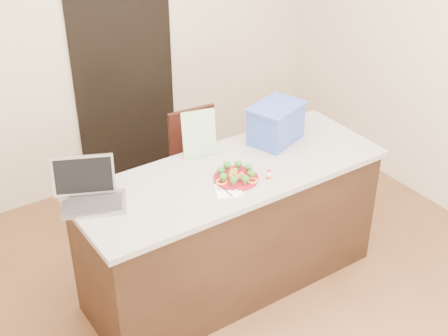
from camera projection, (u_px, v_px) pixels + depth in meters
ground at (251, 301)px, 4.27m from camera, size 4.00×4.00×0.00m
room_shell at (258, 83)px, 3.43m from camera, size 4.00×4.00×4.00m
doorway at (124, 70)px, 5.21m from camera, size 0.90×0.02×2.00m
island at (231, 229)px, 4.21m from camera, size 2.06×0.76×0.92m
plate at (236, 178)px, 3.88m from camera, size 0.28×0.28×0.02m
meatballs at (235, 174)px, 3.87m from camera, size 0.10×0.11×0.04m
broccoli at (236, 172)px, 3.86m from camera, size 0.24×0.24×0.04m
pepper_rings at (236, 176)px, 3.88m from camera, size 0.23×0.26×0.01m
napkin at (229, 190)px, 3.78m from camera, size 0.21×0.21×0.01m
fork at (225, 190)px, 3.77m from camera, size 0.03×0.14×0.00m
knife at (234, 189)px, 3.77m from camera, size 0.03×0.21×0.01m
yogurt_bottle at (269, 176)px, 3.87m from camera, size 0.03×0.03×0.07m
laptop at (89, 190)px, 3.65m from camera, size 0.44×0.43×0.26m
leaflet at (199, 134)px, 4.06m from camera, size 0.23×0.10×0.32m
blue_box at (276, 123)px, 4.25m from camera, size 0.44×0.37×0.27m
chair at (199, 157)px, 4.95m from camera, size 0.42×0.42×0.89m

